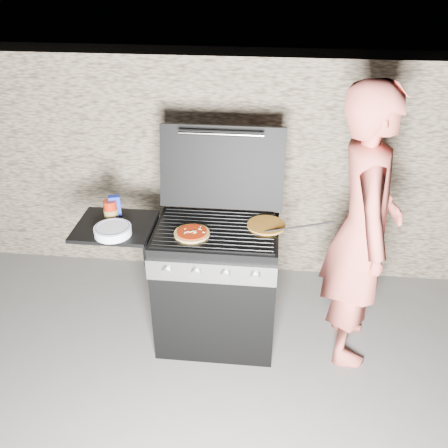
# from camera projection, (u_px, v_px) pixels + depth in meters

# --- Properties ---
(ground) EXTENTS (50.00, 50.00, 0.00)m
(ground) POSITION_uv_depth(u_px,v_px,m) (217.00, 335.00, 3.66)
(ground) COLOR #62605D
(stone_wall) EXTENTS (8.00, 0.35, 1.80)m
(stone_wall) POSITION_uv_depth(u_px,v_px,m) (231.00, 165.00, 4.10)
(stone_wall) COLOR gray
(stone_wall) RESTS_ON ground
(gas_grill) EXTENTS (1.34, 0.79, 0.91)m
(gas_grill) POSITION_uv_depth(u_px,v_px,m) (181.00, 283.00, 3.45)
(gas_grill) COLOR black
(gas_grill) RESTS_ON ground
(pizza_topped) EXTENTS (0.29, 0.29, 0.03)m
(pizza_topped) POSITION_uv_depth(u_px,v_px,m) (192.00, 233.00, 3.13)
(pizza_topped) COLOR #C17646
(pizza_topped) RESTS_ON gas_grill
(pizza_plain) EXTENTS (0.29, 0.29, 0.01)m
(pizza_plain) POSITION_uv_depth(u_px,v_px,m) (266.00, 225.00, 3.22)
(pizza_plain) COLOR gold
(pizza_plain) RESTS_ON gas_grill
(sauce_jar) EXTENTS (0.09, 0.09, 0.14)m
(sauce_jar) POSITION_uv_depth(u_px,v_px,m) (111.00, 210.00, 3.28)
(sauce_jar) COLOR #941C08
(sauce_jar) RESTS_ON gas_grill
(blue_carton) EXTENTS (0.08, 0.06, 0.16)m
(blue_carton) POSITION_uv_depth(u_px,v_px,m) (115.00, 207.00, 3.30)
(blue_carton) COLOR #112599
(blue_carton) RESTS_ON gas_grill
(plate_stack) EXTENTS (0.29, 0.29, 0.05)m
(plate_stack) POSITION_uv_depth(u_px,v_px,m) (113.00, 231.00, 3.14)
(plate_stack) COLOR white
(plate_stack) RESTS_ON gas_grill
(person) EXTENTS (0.46, 0.69, 1.89)m
(person) POSITION_uv_depth(u_px,v_px,m) (363.00, 230.00, 3.11)
(person) COLOR #D35C4E
(person) RESTS_ON ground
(tongs) EXTENTS (0.45, 0.06, 0.09)m
(tongs) POSITION_uv_depth(u_px,v_px,m) (298.00, 227.00, 3.13)
(tongs) COLOR black
(tongs) RESTS_ON gas_grill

